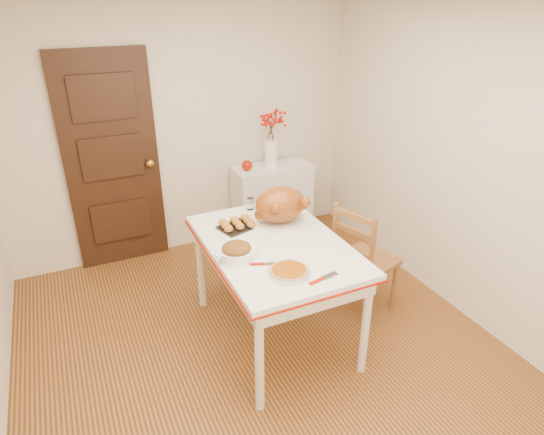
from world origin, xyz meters
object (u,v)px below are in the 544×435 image
turkey_platter (280,206)px  pumpkin_pie (289,271)px  sideboard (272,202)px  chair_oak (365,259)px  kitchen_table (275,291)px

turkey_platter → pumpkin_pie: (-0.27, -0.68, -0.12)m
sideboard → pumpkin_pie: 2.16m
sideboard → chair_oak: bearing=-85.2°
sideboard → chair_oak: (0.13, -1.53, 0.09)m
turkey_platter → pumpkin_pie: turkey_platter is taller
chair_oak → turkey_platter: 0.86m
chair_oak → sideboard: bearing=-12.4°
kitchen_table → chair_oak: chair_oak is taller
sideboard → chair_oak: size_ratio=0.83×
turkey_platter → sideboard: bearing=52.8°
chair_oak → pumpkin_pie: 1.08m
sideboard → turkey_platter: size_ratio=1.75×
sideboard → pumpkin_pie: pumpkin_pie is taller
chair_oak → turkey_platter: (-0.66, 0.26, 0.49)m
kitchen_table → pumpkin_pie: pumpkin_pie is taller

